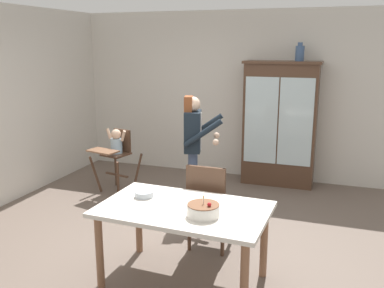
{
  "coord_description": "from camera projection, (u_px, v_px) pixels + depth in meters",
  "views": [
    {
      "loc": [
        1.65,
        -4.14,
        2.17
      ],
      "look_at": [
        -0.03,
        0.7,
        0.95
      ],
      "focal_mm": 39.35,
      "sensor_mm": 36.0,
      "label": 1
    }
  ],
  "objects": [
    {
      "name": "ground_plane",
      "position": [
        175.0,
        238.0,
        4.83
      ],
      "size": [
        6.24,
        6.24,
        0.0
      ],
      "primitive_type": "plane",
      "color": "#66564C"
    },
    {
      "name": "wall_back",
      "position": [
        232.0,
        95.0,
        6.93
      ],
      "size": [
        5.32,
        0.06,
        2.7
      ],
      "primitive_type": "cube",
      "color": "beige",
      "rests_on": "ground_plane"
    },
    {
      "name": "china_cabinet",
      "position": [
        280.0,
        124.0,
        6.52
      ],
      "size": [
        1.15,
        0.48,
        1.92
      ],
      "color": "#4C3323",
      "rests_on": "ground_plane"
    },
    {
      "name": "ceramic_vase",
      "position": [
        300.0,
        53.0,
        6.19
      ],
      "size": [
        0.13,
        0.13,
        0.27
      ],
      "color": "#3D567F",
      "rests_on": "china_cabinet"
    },
    {
      "name": "high_chair_with_toddler",
      "position": [
        116.0,
        149.0,
        6.24
      ],
      "size": [
        0.69,
        0.77,
        0.95
      ],
      "rotation": [
        0.0,
        0.0,
        -0.22
      ],
      "color": "#4C3323",
      "rests_on": "ground_plane"
    },
    {
      "name": "adult_person",
      "position": [
        193.0,
        140.0,
        5.42
      ],
      "size": [
        0.59,
        0.58,
        1.53
      ],
      "rotation": [
        0.0,
        0.0,
        1.82
      ],
      "color": "#3D4C6B",
      "rests_on": "ground_plane"
    },
    {
      "name": "dining_table",
      "position": [
        184.0,
        217.0,
        3.81
      ],
      "size": [
        1.55,
        0.97,
        0.74
      ],
      "color": "silver",
      "rests_on": "ground_plane"
    },
    {
      "name": "birthday_cake",
      "position": [
        203.0,
        210.0,
        3.58
      ],
      "size": [
        0.28,
        0.28,
        0.19
      ],
      "color": "white",
      "rests_on": "dining_table"
    },
    {
      "name": "serving_bowl",
      "position": [
        144.0,
        194.0,
        4.04
      ],
      "size": [
        0.18,
        0.18,
        0.05
      ],
      "primitive_type": "cylinder",
      "color": "#B2BCC6",
      "rests_on": "dining_table"
    },
    {
      "name": "dining_chair_far_side",
      "position": [
        208.0,
        201.0,
        4.44
      ],
      "size": [
        0.45,
        0.45,
        0.96
      ],
      "rotation": [
        0.0,
        0.0,
        3.13
      ],
      "color": "#4C3323",
      "rests_on": "ground_plane"
    }
  ]
}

